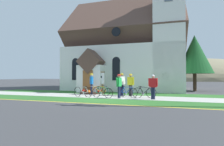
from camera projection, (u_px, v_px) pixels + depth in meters
ground at (115, 93)px, 15.95m from camera, size 140.00×140.00×0.00m
sidewalk_slab at (103, 96)px, 13.57m from camera, size 32.00×2.42×0.01m
grass_verge at (91, 100)px, 11.37m from camera, size 32.00×2.16×0.01m
church_lawn at (112, 93)px, 15.95m from camera, size 24.00×2.57×0.01m
curb_paint_stripe at (82, 103)px, 10.20m from camera, size 28.00×0.16×0.01m
church_building at (129, 51)px, 21.40m from camera, size 13.15×11.32×12.75m
church_sign at (94, 78)px, 16.37m from camera, size 2.16×0.20×1.99m
flower_bed at (92, 92)px, 15.97m from camera, size 2.21×2.21×0.34m
bicycle_red at (99, 91)px, 14.08m from camera, size 1.72×0.62×0.83m
bicycle_white at (127, 92)px, 13.13m from camera, size 1.63×0.66×0.81m
bicycle_green at (102, 92)px, 12.85m from camera, size 1.75×0.47×0.83m
bicycle_orange at (144, 92)px, 12.66m from camera, size 1.65×0.62×0.85m
bicycle_black at (83, 92)px, 13.31m from camera, size 1.75×0.59×0.83m
cyclist_in_orange_jersey at (153, 85)px, 11.82m from camera, size 0.62×0.40×1.65m
cyclist_in_blue_jersey at (119, 84)px, 12.37m from camera, size 0.30×0.76×1.69m
cyclist_in_red_jersey at (131, 83)px, 13.75m from camera, size 0.60×0.47×1.74m
cyclist_in_yellow_jersey at (122, 82)px, 14.02m from camera, size 0.41×0.72×1.78m
cyclist_in_white_jersey at (92, 82)px, 14.88m from camera, size 0.45×0.67×1.78m
roadside_conifer at (195, 54)px, 18.66m from camera, size 3.69×3.69×5.90m
distant_hill at (173, 80)px, 71.82m from camera, size 80.97×44.93×17.15m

